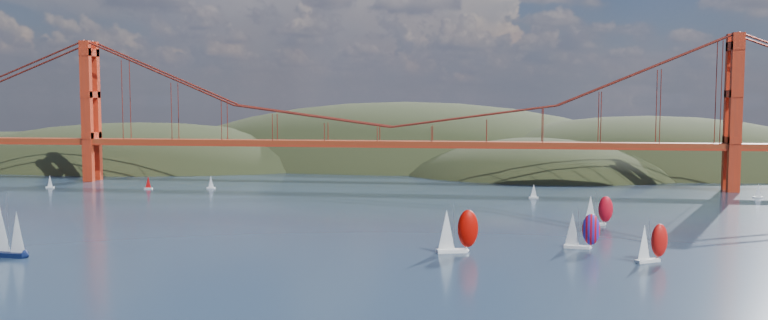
{
  "coord_description": "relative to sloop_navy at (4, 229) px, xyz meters",
  "views": [
    {
      "loc": [
        37.61,
        -95.66,
        31.68
      ],
      "look_at": [
        10.29,
        90.0,
        16.8
      ],
      "focal_mm": 35.0,
      "sensor_mm": 36.0,
      "label": 1
    }
  ],
  "objects": [
    {
      "name": "distant_boat_8",
      "position": [
        111.18,
        108.93,
        -3.38
      ],
      "size": [
        3.0,
        2.0,
        4.7
      ],
      "color": "silver",
      "rests_on": "ground"
    },
    {
      "name": "racer_rwb",
      "position": [
        116.9,
        25.84,
        -1.7
      ],
      "size": [
        7.66,
        3.68,
        8.64
      ],
      "rotation": [
        0.0,
        0.0,
        -0.14
      ],
      "color": "silver",
      "rests_on": "ground"
    },
    {
      "name": "distant_boat_2",
      "position": [
        -24.73,
        114.8,
        -3.38
      ],
      "size": [
        3.0,
        2.0,
        4.7
      ],
      "color": "silver",
      "rests_on": "ground"
    },
    {
      "name": "headlands",
      "position": [
        105.44,
        236.7,
        -18.24
      ],
      "size": [
        725.0,
        225.0,
        96.0
      ],
      "color": "black",
      "rests_on": "ground"
    },
    {
      "name": "racer_3",
      "position": [
        124.5,
        57.29,
        -1.77
      ],
      "size": [
        7.52,
        3.51,
        8.5
      ],
      "rotation": [
        0.0,
        0.0,
        0.13
      ],
      "color": "silver",
      "rests_on": "ground"
    },
    {
      "name": "racer_0",
      "position": [
        90.66,
        17.75,
        -0.98
      ],
      "size": [
        9.09,
        5.61,
        10.17
      ],
      "rotation": [
        0.0,
        0.0,
        0.31
      ],
      "color": "white",
      "rests_on": "ground"
    },
    {
      "name": "distant_boat_1",
      "position": [
        -61.76,
        112.82,
        -3.38
      ],
      "size": [
        3.0,
        2.0,
        4.7
      ],
      "color": "silver",
      "rests_on": "ground"
    },
    {
      "name": "distant_boat_4",
      "position": [
        183.67,
        120.0,
        -3.38
      ],
      "size": [
        3.0,
        2.0,
        4.7
      ],
      "color": "silver",
      "rests_on": "ground"
    },
    {
      "name": "distant_boat_3",
      "position": [
        -2.88,
        119.21,
        -3.38
      ],
      "size": [
        3.0,
        2.0,
        4.7
      ],
      "color": "silver",
      "rests_on": "ground"
    },
    {
      "name": "racer_1",
      "position": [
        129.04,
        14.07,
        -1.77
      ],
      "size": [
        7.45,
        5.98,
        8.5
      ],
      "rotation": [
        0.0,
        0.0,
        0.55
      ],
      "color": "silver",
      "rests_on": "ground"
    },
    {
      "name": "sloop_navy",
      "position": [
        0.0,
        0.0,
        0.0
      ],
      "size": [
        8.49,
        4.88,
        13.1
      ],
      "rotation": [
        0.0,
        0.0,
        -0.04
      ],
      "color": "black",
      "rests_on": "ground"
    },
    {
      "name": "bridge",
      "position": [
        58.74,
        138.41,
        26.45
      ],
      "size": [
        552.0,
        12.0,
        55.0
      ],
      "color": "maroon",
      "rests_on": "ground"
    }
  ]
}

